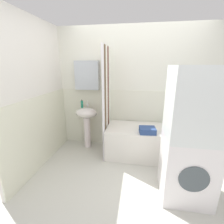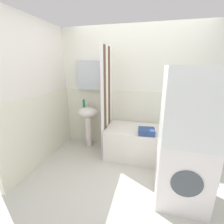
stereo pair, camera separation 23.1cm
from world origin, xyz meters
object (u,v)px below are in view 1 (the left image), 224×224
object	(u,v)px
lotion_bottle	(175,121)
washer_dryer_stack	(191,137)
conditioner_bottle	(170,120)
bathtub	(146,142)
towel_folded	(147,130)
sink	(87,119)
body_wash_bottle	(181,119)
soap_dispenser	(82,104)

from	to	relation	value
lotion_bottle	washer_dryer_stack	bearing A→B (deg)	-93.94
lotion_bottle	conditioner_bottle	bearing A→B (deg)	170.57
bathtub	towel_folded	xyz separation A→B (m)	(-0.01, -0.22, 0.33)
towel_folded	washer_dryer_stack	distance (m)	0.85
lotion_bottle	washer_dryer_stack	xyz separation A→B (m)	(-0.08, -1.16, 0.20)
sink	towel_folded	world-z (taller)	sink
body_wash_bottle	washer_dryer_stack	xyz separation A→B (m)	(-0.19, -1.19, 0.16)
bathtub	lotion_bottle	size ratio (longest dim) A/B	9.57
soap_dispenser	body_wash_bottle	size ratio (longest dim) A/B	0.70
lotion_bottle	sink	bearing A→B (deg)	-176.72
body_wash_bottle	towel_folded	world-z (taller)	body_wash_bottle
soap_dispenser	lotion_bottle	distance (m)	1.86
lotion_bottle	towel_folded	xyz separation A→B (m)	(-0.55, -0.48, -0.02)
soap_dispenser	bathtub	bearing A→B (deg)	-7.58
lotion_bottle	washer_dryer_stack	world-z (taller)	washer_dryer_stack
lotion_bottle	washer_dryer_stack	distance (m)	1.18
sink	conditioner_bottle	xyz separation A→B (m)	(1.66, 0.12, 0.02)
soap_dispenser	sink	bearing A→B (deg)	-8.62
lotion_bottle	conditioner_bottle	xyz separation A→B (m)	(-0.09, 0.01, 0.01)
sink	washer_dryer_stack	bearing A→B (deg)	-32.42
soap_dispenser	towel_folded	size ratio (longest dim) A/B	0.62
conditioner_bottle	towel_folded	bearing A→B (deg)	-132.68
bathtub	lotion_bottle	world-z (taller)	lotion_bottle
bathtub	soap_dispenser	bearing A→B (deg)	172.42
body_wash_bottle	sink	bearing A→B (deg)	-175.96
soap_dispenser	washer_dryer_stack	world-z (taller)	washer_dryer_stack
soap_dispenser	conditioner_bottle	distance (m)	1.77
soap_dispenser	conditioner_bottle	size ratio (longest dim) A/B	0.94
body_wash_bottle	conditioner_bottle	size ratio (longest dim) A/B	1.35
sink	towel_folded	bearing A→B (deg)	-17.60
body_wash_bottle	lotion_bottle	size ratio (longest dim) A/B	1.53
washer_dryer_stack	conditioner_bottle	bearing A→B (deg)	90.50
body_wash_bottle	towel_folded	xyz separation A→B (m)	(-0.65, -0.51, -0.06)
soap_dispenser	bathtub	distance (m)	1.46
conditioner_bottle	lotion_bottle	bearing A→B (deg)	-9.43
bathtub	conditioner_bottle	size ratio (longest dim) A/B	8.41
soap_dispenser	bathtub	size ratio (longest dim) A/B	0.11
lotion_bottle	conditioner_bottle	size ratio (longest dim) A/B	0.88
soap_dispenser	washer_dryer_stack	bearing A→B (deg)	-31.40
conditioner_bottle	washer_dryer_stack	size ratio (longest dim) A/B	0.11
soap_dispenser	washer_dryer_stack	xyz separation A→B (m)	(1.76, -1.07, -0.09)
body_wash_bottle	towel_folded	distance (m)	0.83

